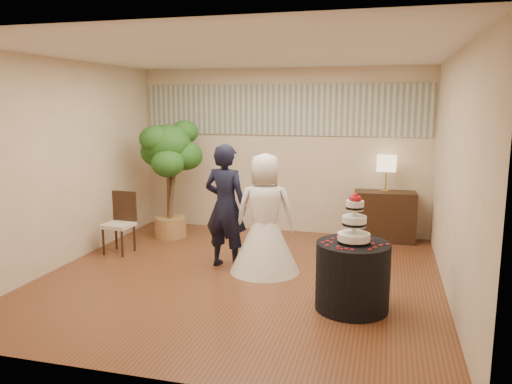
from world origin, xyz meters
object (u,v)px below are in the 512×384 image
(wedding_cake, at_px, (354,218))
(console, at_px, (384,216))
(side_chair, at_px, (118,223))
(groom, at_px, (226,206))
(table_lamp, at_px, (386,174))
(ficus_tree, at_px, (169,178))
(cake_table, at_px, (352,276))
(bride, at_px, (265,213))

(wedding_cake, relative_size, console, 0.56)
(side_chair, bearing_deg, groom, -2.05)
(console, relative_size, table_lamp, 1.68)
(table_lamp, bearing_deg, ficus_tree, -169.08)
(groom, distance_m, console, 2.85)
(groom, bearing_deg, cake_table, 160.46)
(cake_table, distance_m, table_lamp, 3.03)
(wedding_cake, height_order, side_chair, wedding_cake)
(console, bearing_deg, ficus_tree, -172.12)
(groom, height_order, bride, groom)
(console, bearing_deg, groom, -140.42)
(wedding_cake, xyz_separation_m, console, (0.30, 2.92, -0.61))
(table_lamp, bearing_deg, side_chair, -155.75)
(cake_table, xyz_separation_m, wedding_cake, (0.00, 0.00, 0.64))
(bride, height_order, table_lamp, bride)
(cake_table, xyz_separation_m, ficus_tree, (-3.16, 2.25, 0.62))
(bride, height_order, cake_table, bride)
(groom, relative_size, console, 1.74)
(bride, bearing_deg, cake_table, 130.25)
(bride, relative_size, table_lamp, 2.73)
(console, height_order, side_chair, side_chair)
(bride, bearing_deg, ficus_tree, -45.00)
(cake_table, height_order, console, console)
(bride, relative_size, ficus_tree, 0.80)
(groom, xyz_separation_m, cake_table, (1.77, -1.02, -0.47))
(cake_table, bearing_deg, bride, 141.63)
(bride, relative_size, console, 1.63)
(side_chair, bearing_deg, ficus_tree, 75.42)
(cake_table, distance_m, console, 2.94)
(wedding_cake, height_order, console, wedding_cake)
(groom, height_order, ficus_tree, ficus_tree)
(console, relative_size, side_chair, 1.07)
(console, height_order, ficus_tree, ficus_tree)
(groom, xyz_separation_m, console, (2.07, 1.90, -0.44))
(groom, height_order, wedding_cake, groom)
(console, distance_m, side_chair, 4.18)
(wedding_cake, distance_m, table_lamp, 2.94)
(groom, bearing_deg, table_lamp, -127.04)
(groom, bearing_deg, console, -127.04)
(wedding_cake, distance_m, console, 3.00)
(cake_table, xyz_separation_m, table_lamp, (0.30, 2.92, 0.73))
(bride, height_order, console, bride)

